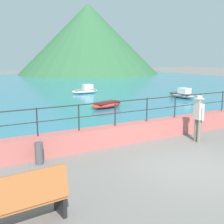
% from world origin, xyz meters
% --- Properties ---
extents(ground_plane, '(120.00, 120.00, 0.00)m').
position_xyz_m(ground_plane, '(0.00, 0.00, 0.00)').
color(ground_plane, slate).
extents(promenade_wall, '(20.00, 0.56, 0.70)m').
position_xyz_m(promenade_wall, '(0.00, 3.20, 0.35)').
color(promenade_wall, '#BC605B').
rests_on(promenade_wall, ground).
extents(railing, '(18.44, 0.04, 0.90)m').
position_xyz_m(railing, '(-0.00, 3.20, 1.31)').
color(railing, '#282623').
rests_on(railing, promenade_wall).
extents(lake_water, '(64.00, 44.32, 0.06)m').
position_xyz_m(lake_water, '(0.00, 25.84, 0.03)').
color(lake_water, teal).
rests_on(lake_water, ground).
extents(hill_main, '(24.47, 24.47, 11.97)m').
position_xyz_m(hill_main, '(17.16, 42.23, 5.99)').
color(hill_main, '#33663D').
rests_on(hill_main, ground).
extents(bench_main, '(1.74, 0.68, 1.13)m').
position_xyz_m(bench_main, '(-4.94, -0.56, 0.56)').
color(bench_main, '#B76633').
rests_on(bench_main, ground).
extents(person_walking, '(0.38, 0.57, 1.75)m').
position_xyz_m(person_walking, '(2.13, 1.92, 0.98)').
color(person_walking, slate).
rests_on(person_walking, ground).
extents(bollard, '(0.24, 0.24, 0.67)m').
position_xyz_m(bollard, '(-3.70, 2.60, 0.34)').
color(bollard, '#4C4C51').
rests_on(bollard, ground).
extents(boat_0, '(2.34, 1.02, 0.76)m').
position_xyz_m(boat_0, '(4.51, 16.81, 0.33)').
color(boat_0, white).
rests_on(boat_0, lake_water).
extents(boat_1, '(1.06, 2.36, 0.76)m').
position_xyz_m(boat_1, '(9.66, 10.71, 0.33)').
color(boat_1, gray).
rests_on(boat_1, lake_water).
extents(boat_2, '(2.46, 1.52, 0.36)m').
position_xyz_m(boat_2, '(2.64, 9.80, 0.26)').
color(boat_2, red).
rests_on(boat_2, lake_water).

